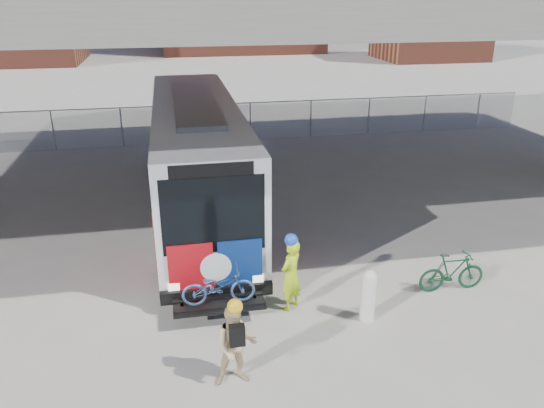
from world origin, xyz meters
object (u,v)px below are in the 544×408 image
object	(u,v)px
cyclist_tan	(236,344)
bike_parked	(452,272)
bus	(197,148)
cyclist_hivis	(291,273)
bollard	(369,294)

from	to	relation	value
cyclist_tan	bike_parked	distance (m)	5.99
bus	cyclist_hivis	bearing A→B (deg)	-75.33
cyclist_hivis	bollard	bearing A→B (deg)	111.59
bus	bollard	xyz separation A→B (m)	(3.23, -7.12, -1.45)
cyclist_hivis	cyclist_tan	world-z (taller)	cyclist_hivis
cyclist_hivis	bike_parked	distance (m)	4.03
bike_parked	bus	bearing A→B (deg)	42.63
cyclist_hivis	bus	bearing A→B (deg)	-117.27
cyclist_hivis	bike_parked	bearing A→B (deg)	138.06
bollard	cyclist_tan	world-z (taller)	cyclist_tan
cyclist_tan	bike_parked	size ratio (longest dim) A/B	1.08
cyclist_tan	bollard	bearing A→B (deg)	25.53
bus	cyclist_tan	distance (m)	8.67
bus	cyclist_tan	size ratio (longest dim) A/B	7.18
bollard	bike_parked	bearing A→B (deg)	17.85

